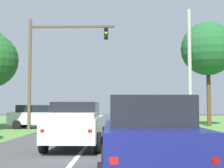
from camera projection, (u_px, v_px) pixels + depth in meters
name	position (u px, v px, depth m)	size (l,w,h in m)	color
ground_plane	(87.00, 145.00, 15.26)	(120.00, 120.00, 0.00)	#424244
red_suv_near	(148.00, 137.00, 7.86)	(2.34, 4.92, 2.01)	navy
pickup_truck_lead	(76.00, 124.00, 14.03)	(2.35, 5.26, 1.94)	silver
traffic_light	(50.00, 58.00, 25.62)	(6.67, 0.40, 8.53)	brown
keep_moving_sign	(175.00, 110.00, 22.94)	(0.60, 0.09, 2.36)	gray
oak_tree_right	(208.00, 49.00, 29.46)	(4.75, 4.75, 9.24)	#4C351E
crossing_suv_far	(37.00, 116.00, 26.32)	(4.32, 2.08, 1.85)	silver
utility_pole_right	(190.00, 69.00, 24.94)	(0.28, 0.28, 9.12)	#9E998E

